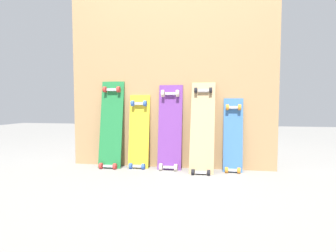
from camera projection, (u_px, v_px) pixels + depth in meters
name	position (u px, v px, depth m)	size (l,w,h in m)	color
ground_plane	(169.00, 168.00, 3.09)	(12.00, 12.00, 0.00)	gray
plywood_wall_panel	(171.00, 76.00, 3.09)	(2.09, 0.04, 1.86)	tan
skateboard_green	(111.00, 128.00, 3.13)	(0.24, 0.23, 0.95)	#1E7238
skateboard_yellow	(139.00, 135.00, 3.11)	(0.21, 0.17, 0.81)	gold
skateboard_purple	(170.00, 130.00, 3.04)	(0.24, 0.19, 0.90)	#6B338C
skateboard_natural	(202.00, 131.00, 2.91)	(0.23, 0.31, 0.93)	tan
skateboard_blue	(233.00, 139.00, 2.93)	(0.18, 0.17, 0.77)	#386BAD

